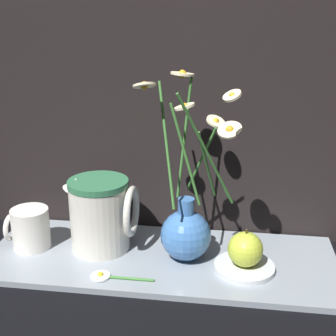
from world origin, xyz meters
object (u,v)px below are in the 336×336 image
object	(u,v)px
yellow_mug	(30,228)
orange_fruit	(245,249)
ceramic_pitcher	(101,212)
vase_with_flowers	(186,226)

from	to	relation	value
yellow_mug	orange_fruit	world-z (taller)	same
yellow_mug	ceramic_pitcher	distance (m)	0.15
vase_with_flowers	yellow_mug	distance (m)	0.32
vase_with_flowers	orange_fruit	xyz separation A→B (m)	(0.11, -0.03, -0.03)
vase_with_flowers	ceramic_pitcher	size ratio (longest dim) A/B	2.30
vase_with_flowers	yellow_mug	xyz separation A→B (m)	(-0.32, 0.00, -0.03)
yellow_mug	orange_fruit	size ratio (longest dim) A/B	1.16
vase_with_flowers	ceramic_pitcher	xyz separation A→B (m)	(-0.18, 0.02, 0.01)
ceramic_pitcher	orange_fruit	bearing A→B (deg)	-9.05
yellow_mug	ceramic_pitcher	bearing A→B (deg)	5.93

